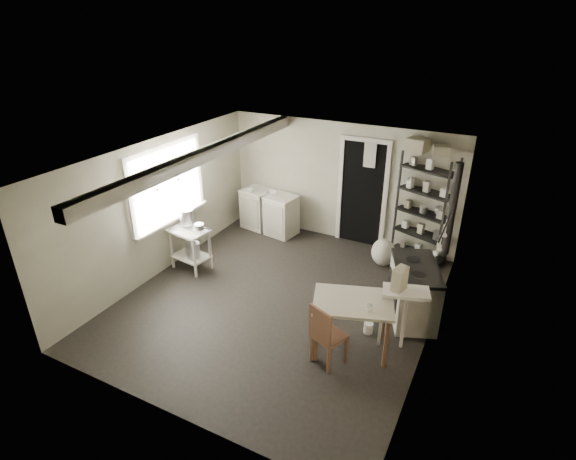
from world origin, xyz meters
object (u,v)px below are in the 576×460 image
at_px(prep_table, 191,248).
at_px(chair, 330,331).
at_px(base_cabinets, 269,209).
at_px(flour_sack, 383,253).
at_px(stove, 414,290).
at_px(work_table, 351,325).
at_px(shelf_rack, 424,212).
at_px(stockpot, 187,217).

xyz_separation_m(prep_table, chair, (3.05, -1.11, 0.08)).
bearing_deg(base_cabinets, flour_sack, 1.09).
relative_size(stove, work_table, 1.06).
bearing_deg(shelf_rack, flour_sack, -115.84).
distance_m(base_cabinets, shelf_rack, 3.05).
bearing_deg(flour_sack, stove, -57.66).
height_order(prep_table, flour_sack, prep_table).
height_order(stockpot, work_table, stockpot).
distance_m(base_cabinets, chair, 4.01).
bearing_deg(prep_table, stove, 5.43).
distance_m(base_cabinets, work_table, 3.86).
height_order(base_cabinets, shelf_rack, shelf_rack).
relative_size(stockpot, work_table, 0.26).
relative_size(stove, flour_sack, 2.09).
xyz_separation_m(chair, flour_sack, (-0.08, 2.72, -0.24)).
distance_m(stockpot, flour_sack, 3.48).
height_order(stockpot, base_cabinets, stockpot).
bearing_deg(prep_table, stockpot, 135.44).
distance_m(prep_table, shelf_rack, 4.10).
bearing_deg(stove, base_cabinets, 132.13).
distance_m(prep_table, base_cabinets, 2.02).
height_order(shelf_rack, flour_sack, shelf_rack).
xyz_separation_m(stockpot, chair, (3.13, -1.19, -0.45)).
bearing_deg(flour_sack, work_table, -84.10).
bearing_deg(base_cabinets, work_table, -35.62).
xyz_separation_m(prep_table, work_table, (3.21, -0.74, -0.02)).
height_order(work_table, flour_sack, work_table).
relative_size(stockpot, flour_sack, 0.52).
relative_size(work_table, chair, 1.14).
relative_size(prep_table, flour_sack, 1.46).
bearing_deg(stockpot, prep_table, -44.56).
relative_size(prep_table, stockpot, 2.83).
height_order(prep_table, stove, stove).
relative_size(base_cabinets, flour_sack, 2.44).
distance_m(work_table, flour_sack, 2.38).
bearing_deg(stockpot, base_cabinets, 73.74).
bearing_deg(stove, chair, -137.99).
height_order(shelf_rack, work_table, shelf_rack).
xyz_separation_m(stockpot, shelf_rack, (3.56, 2.03, 0.01)).
bearing_deg(stove, shelf_rack, 77.48).
relative_size(shelf_rack, flour_sack, 3.88).
relative_size(prep_table, stove, 0.70).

